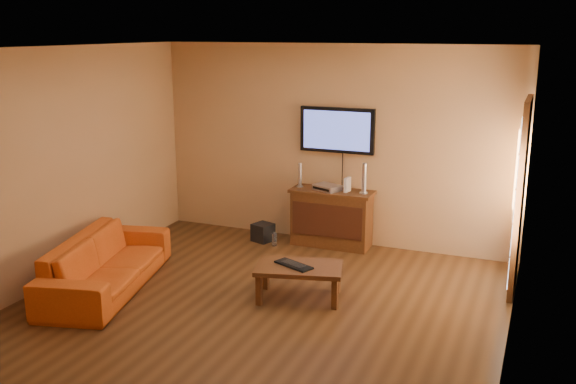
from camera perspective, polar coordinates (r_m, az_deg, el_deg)
The scene contains 14 objects.
ground_plane at distance 6.90m, azimuth -2.82°, elevation -10.41°, with size 5.00×5.00×0.00m, color #3C2410.
room_walls at distance 6.94m, azimuth -0.80°, elevation 4.40°, with size 5.00×5.00×5.00m.
french_door at distance 7.59m, azimuth 19.90°, elevation -0.53°, with size 0.07×1.02×2.22m.
media_console at distance 8.72m, azimuth 3.88°, elevation -2.31°, with size 1.12×0.43×0.78m.
television at distance 8.63m, azimuth 4.39°, elevation 5.50°, with size 1.03×0.08×0.61m.
coffee_table at distance 7.03m, azimuth 1.00°, elevation -6.98°, with size 1.04×0.77×0.39m.
sofa at distance 7.57m, azimuth -15.89°, elevation -5.34°, with size 2.08×0.61×0.81m, color #C85016.
speaker_left at distance 8.76m, azimuth 1.07°, elevation 1.44°, with size 0.09×0.09×0.33m.
speaker_right at distance 8.45m, azimuth 6.78°, elevation 1.10°, with size 0.11×0.11×0.40m.
av_receiver at distance 8.61m, azimuth 3.51°, elevation 0.40°, with size 0.34×0.24×0.08m, color silver.
game_console at distance 8.53m, azimuth 5.31°, elevation 0.65°, with size 0.04×0.14×0.19m, color white.
subwoofer at distance 8.97m, azimuth -2.24°, elevation -3.60°, with size 0.25×0.25×0.25m, color black.
bottle at distance 8.78m, azimuth -1.22°, elevation -4.22°, with size 0.07×0.07×0.20m.
keyboard at distance 7.00m, azimuth 0.51°, elevation -6.49°, with size 0.48×0.33×0.03m.
Camera 1 is at (2.68, -5.66, 2.88)m, focal length 40.00 mm.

